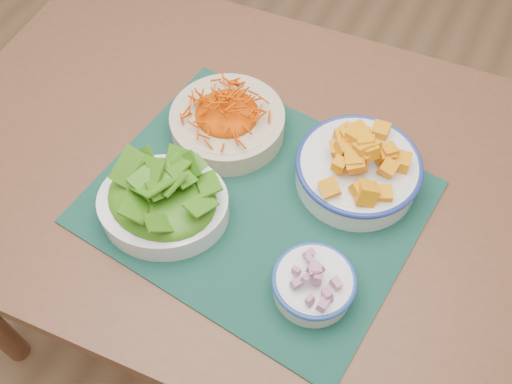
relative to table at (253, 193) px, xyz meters
The scene contains 7 objects.
ground 0.73m from the table, 160.11° to the right, with size 4.00×4.00×0.00m, color #906745.
table is the anchor object (origin of this frame).
placemat 0.12m from the table, 58.57° to the right, with size 0.56×0.46×0.00m, color black.
carrot_bowl 0.17m from the table, 147.76° to the left, with size 0.29×0.29×0.09m.
squash_bowl 0.24m from the table, 16.47° to the left, with size 0.26×0.26×0.11m.
lettuce_bowl 0.24m from the table, 118.18° to the right, with size 0.29×0.27×0.10m.
onion_bowl 0.30m from the table, 41.87° to the right, with size 0.17×0.17×0.07m.
Camera 1 is at (0.58, -0.47, 1.63)m, focal length 40.00 mm.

